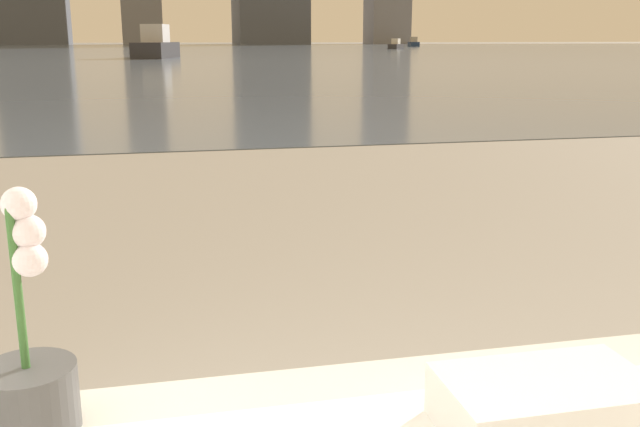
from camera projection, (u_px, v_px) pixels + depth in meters
potted_orchid at (29, 374)px, 1.01m from camera, size 0.14×0.14×0.35m
towel_stack at (545, 405)px, 1.01m from camera, size 0.30×0.18×0.08m
harbor_water at (163, 51)px, 59.13m from camera, size 180.00×110.00×0.01m
harbor_boat_1 at (156, 46)px, 38.12m from camera, size 2.65×4.93×1.76m
harbor_boat_2 at (414, 43)px, 86.35m from camera, size 1.64×3.18×1.14m
harbor_boat_4 at (396, 45)px, 67.88m from camera, size 2.18×2.64×0.97m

